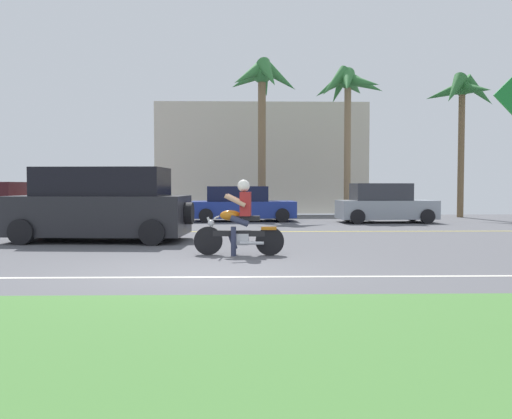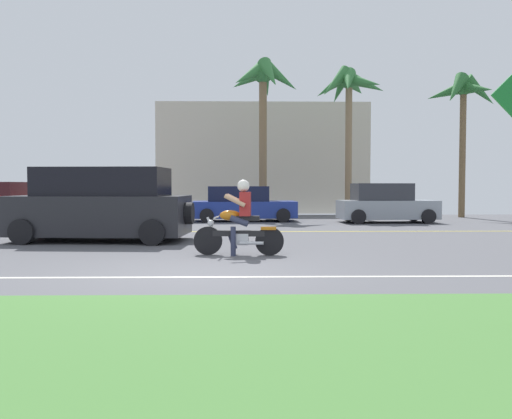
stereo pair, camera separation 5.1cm
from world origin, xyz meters
TOP-DOWN VIEW (x-y plane):
  - ground at (0.00, 3.00)m, footprint 56.00×30.00m
  - grass_median at (0.00, -4.10)m, footprint 56.00×3.80m
  - lane_line_near at (0.00, -0.51)m, footprint 50.40×0.12m
  - lane_line_far at (0.00, 8.06)m, footprint 50.40×0.12m
  - motorcyclist at (0.80, 2.24)m, footprint 1.90×0.62m
  - suv_nearby at (-2.87, 5.27)m, footprint 4.81×2.52m
  - parked_car_1 at (-4.30, 13.16)m, footprint 3.80×2.17m
  - parked_car_2 at (0.82, 13.21)m, footprint 4.26×2.09m
  - parked_car_3 at (6.47, 12.20)m, footprint 3.84×1.95m
  - palm_tree_0 at (1.73, 15.62)m, footprint 3.36×3.42m
  - palm_tree_1 at (10.93, 15.68)m, footprint 3.25×3.35m
  - palm_tree_2 at (5.66, 15.80)m, footprint 3.36×3.30m
  - building_far at (1.88, 21.00)m, footprint 11.11×4.00m

SIDE VIEW (x-z plane):
  - ground at x=0.00m, z-range -0.04..0.00m
  - lane_line_near at x=0.00m, z-range 0.00..0.01m
  - lane_line_far at x=0.00m, z-range 0.00..0.01m
  - grass_median at x=0.00m, z-range 0.00..0.06m
  - motorcyclist at x=0.80m, z-range -0.12..1.47m
  - parked_car_2 at x=0.82m, z-range -0.04..1.39m
  - parked_car_3 at x=6.47m, z-range -0.05..1.49m
  - parked_car_1 at x=-4.30m, z-range -0.06..1.56m
  - suv_nearby at x=-2.87m, z-range -0.03..1.91m
  - building_far at x=1.88m, z-range 0.00..5.78m
  - palm_tree_1 at x=10.93m, z-range 2.16..8.74m
  - palm_tree_2 at x=5.66m, z-range 2.33..9.25m
  - palm_tree_0 at x=1.73m, z-range 2.31..9.48m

